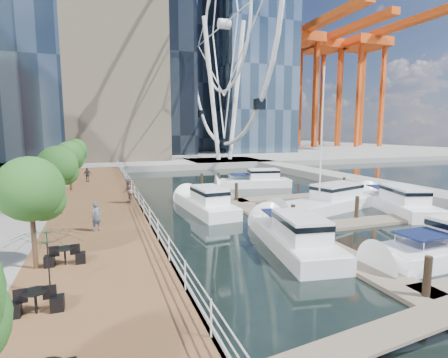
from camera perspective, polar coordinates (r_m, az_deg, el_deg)
ground at (r=15.85m, az=16.80°, el=-17.02°), size 520.00×520.00×0.00m
boardwalk at (r=27.14m, az=-19.79°, el=-5.52°), size 6.00×60.00×1.00m
seawall at (r=27.28m, az=-13.46°, el=-5.20°), size 0.25×60.00×1.00m
land_far at (r=113.95m, az=-15.31°, el=4.59°), size 200.00×114.00×1.00m
breakwater at (r=43.04m, az=22.50°, el=-0.82°), size 4.00×60.00×1.00m
pier at (r=67.68m, az=0.03°, el=2.77°), size 14.00×12.00×1.00m
railing at (r=27.06m, az=-13.74°, el=-3.10°), size 0.10×60.00×1.05m
floating_docks at (r=27.85m, az=17.88°, el=-5.11°), size 16.00×34.00×2.60m
ferris_wheel at (r=70.12m, az=0.04°, el=23.93°), size 5.80×45.60×47.80m
port_cranes at (r=132.26m, az=16.18°, el=13.45°), size 40.00×52.00×38.00m
street_trees at (r=25.69m, az=-25.54°, el=2.00°), size 2.60×42.60×4.60m
cafe_tables at (r=10.92m, az=-27.81°, el=-21.63°), size 2.50×13.70×0.74m
pedestrian_near at (r=20.89m, az=-20.09°, el=-5.78°), size 0.71×0.65×1.64m
pedestrian_mid at (r=27.95m, az=-15.40°, el=-1.93°), size 0.77×0.96×1.89m
pedestrian_far at (r=41.03m, az=-21.38°, el=0.66°), size 1.00×0.75×1.58m
moored_yachts at (r=29.25m, az=16.08°, el=-5.42°), size 19.76×35.25×11.50m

